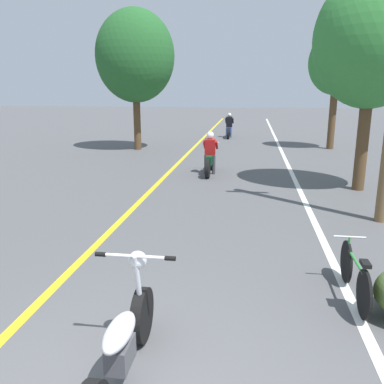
{
  "coord_description": "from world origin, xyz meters",
  "views": [
    {
      "loc": [
        0.99,
        -2.72,
        2.74
      ],
      "look_at": [
        -0.04,
        4.42,
        0.9
      ],
      "focal_mm": 38.0,
      "sensor_mm": 36.0,
      "label": 1
    }
  ],
  "objects_px": {
    "roadside_tree_left": "(135,56)",
    "motorcycle_rider_lead": "(210,158)",
    "motorcycle_foreground": "(122,345)",
    "bicycle_parked": "(355,275)",
    "roadside_tree_right_far": "(337,63)",
    "roadside_tree_right_near": "(373,41)",
    "motorcycle_rider_far": "(229,128)"
  },
  "relations": [
    {
      "from": "bicycle_parked",
      "to": "roadside_tree_right_near",
      "type": "bearing_deg",
      "value": 76.07
    },
    {
      "from": "motorcycle_foreground",
      "to": "motorcycle_rider_lead",
      "type": "xyz_separation_m",
      "value": [
        -0.18,
        9.99,
        0.11
      ]
    },
    {
      "from": "motorcycle_foreground",
      "to": "motorcycle_rider_far",
      "type": "relative_size",
      "value": 1.06
    },
    {
      "from": "motorcycle_foreground",
      "to": "bicycle_parked",
      "type": "xyz_separation_m",
      "value": [
        2.56,
        2.03,
        -0.08
      ]
    },
    {
      "from": "motorcycle_foreground",
      "to": "roadside_tree_left",
      "type": "bearing_deg",
      "value": 105.07
    },
    {
      "from": "motorcycle_rider_far",
      "to": "bicycle_parked",
      "type": "bearing_deg",
      "value": -81.68
    },
    {
      "from": "roadside_tree_left",
      "to": "bicycle_parked",
      "type": "distance_m",
      "value": 15.09
    },
    {
      "from": "roadside_tree_right_near",
      "to": "motorcycle_foreground",
      "type": "distance_m",
      "value": 9.99
    },
    {
      "from": "roadside_tree_right_near",
      "to": "roadside_tree_right_far",
      "type": "distance_m",
      "value": 8.17
    },
    {
      "from": "roadside_tree_right_far",
      "to": "motorcycle_foreground",
      "type": "height_order",
      "value": "roadside_tree_right_far"
    },
    {
      "from": "motorcycle_rider_far",
      "to": "bicycle_parked",
      "type": "relative_size",
      "value": 1.26
    },
    {
      "from": "roadside_tree_right_near",
      "to": "motorcycle_rider_far",
      "type": "distance_m",
      "value": 13.2
    },
    {
      "from": "roadside_tree_left",
      "to": "motorcycle_rider_lead",
      "type": "xyz_separation_m",
      "value": [
        3.87,
        -5.06,
        -3.59
      ]
    },
    {
      "from": "roadside_tree_right_far",
      "to": "motorcycle_foreground",
      "type": "xyz_separation_m",
      "value": [
        -4.82,
        -16.54,
        -3.43
      ]
    },
    {
      "from": "roadside_tree_left",
      "to": "motorcycle_foreground",
      "type": "bearing_deg",
      "value": -74.93
    },
    {
      "from": "roadside_tree_left",
      "to": "bicycle_parked",
      "type": "bearing_deg",
      "value": -63.07
    },
    {
      "from": "motorcycle_foreground",
      "to": "bicycle_parked",
      "type": "relative_size",
      "value": 1.34
    },
    {
      "from": "roadside_tree_right_far",
      "to": "motorcycle_rider_far",
      "type": "distance_m",
      "value": 7.11
    },
    {
      "from": "roadside_tree_right_far",
      "to": "roadside_tree_left",
      "type": "bearing_deg",
      "value": -170.48
    },
    {
      "from": "roadside_tree_right_far",
      "to": "roadside_tree_left",
      "type": "height_order",
      "value": "roadside_tree_left"
    },
    {
      "from": "roadside_tree_right_far",
      "to": "motorcycle_rider_far",
      "type": "relative_size",
      "value": 2.65
    },
    {
      "from": "roadside_tree_right_far",
      "to": "motorcycle_rider_lead",
      "type": "xyz_separation_m",
      "value": [
        -5.0,
        -6.55,
        -3.31
      ]
    },
    {
      "from": "motorcycle_rider_far",
      "to": "roadside_tree_right_near",
      "type": "bearing_deg",
      "value": -70.46
    },
    {
      "from": "motorcycle_foreground",
      "to": "bicycle_parked",
      "type": "bearing_deg",
      "value": 38.35
    },
    {
      "from": "motorcycle_rider_lead",
      "to": "bicycle_parked",
      "type": "relative_size",
      "value": 1.26
    },
    {
      "from": "roadside_tree_right_far",
      "to": "roadside_tree_left",
      "type": "distance_m",
      "value": 9.0
    },
    {
      "from": "roadside_tree_right_far",
      "to": "motorcycle_rider_far",
      "type": "xyz_separation_m",
      "value": [
        -4.95,
        3.87,
        -3.32
      ]
    },
    {
      "from": "motorcycle_foreground",
      "to": "motorcycle_rider_lead",
      "type": "relative_size",
      "value": 1.06
    },
    {
      "from": "roadside_tree_left",
      "to": "motorcycle_rider_lead",
      "type": "distance_m",
      "value": 7.31
    },
    {
      "from": "roadside_tree_right_near",
      "to": "bicycle_parked",
      "type": "distance_m",
      "value": 7.47
    },
    {
      "from": "roadside_tree_right_far",
      "to": "roadside_tree_left",
      "type": "relative_size",
      "value": 0.86
    },
    {
      "from": "motorcycle_rider_lead",
      "to": "bicycle_parked",
      "type": "height_order",
      "value": "motorcycle_rider_lead"
    }
  ]
}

